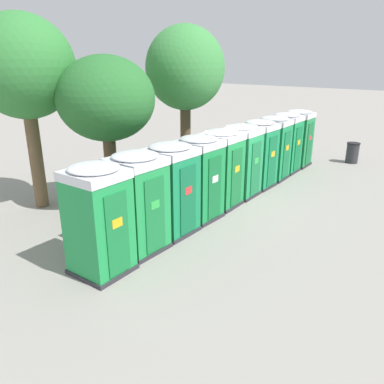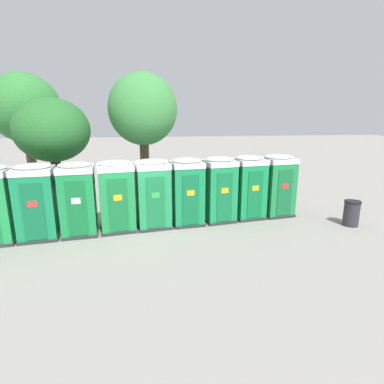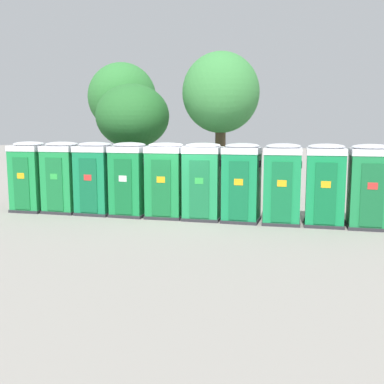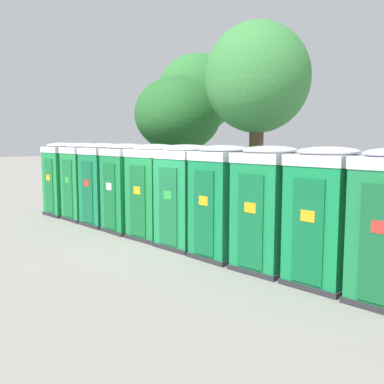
{
  "view_description": "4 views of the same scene",
  "coord_description": "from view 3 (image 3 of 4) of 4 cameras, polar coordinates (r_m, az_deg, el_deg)",
  "views": [
    {
      "loc": [
        -9.87,
        -7.46,
        4.53
      ],
      "look_at": [
        -2.26,
        -0.39,
        0.93
      ],
      "focal_mm": 35.0,
      "sensor_mm": 36.0,
      "label": 1
    },
    {
      "loc": [
        0.23,
        -10.78,
        3.92
      ],
      "look_at": [
        2.14,
        0.12,
        1.23
      ],
      "focal_mm": 28.0,
      "sensor_mm": 36.0,
      "label": 2
    },
    {
      "loc": [
        5.62,
        -13.91,
        2.96
      ],
      "look_at": [
        0.29,
        -0.09,
        0.9
      ],
      "focal_mm": 42.0,
      "sensor_mm": 36.0,
      "label": 3
    },
    {
      "loc": [
        9.66,
        -6.22,
        2.68
      ],
      "look_at": [
        0.89,
        -0.02,
        1.4
      ],
      "focal_mm": 42.0,
      "sensor_mm": 36.0,
      "label": 4
    }
  ],
  "objects": [
    {
      "name": "portapotty_1",
      "position": [
        16.78,
        -16.03,
        1.87
      ],
      "size": [
        1.33,
        1.3,
        2.54
      ],
      "color": "#2D2D33",
      "rests_on": "ground"
    },
    {
      "name": "portapotty_7",
      "position": [
        14.44,
        11.41,
        1.09
      ],
      "size": [
        1.33,
        1.35,
        2.54
      ],
      "color": "#2D2D33",
      "rests_on": "ground"
    },
    {
      "name": "portapotty_2",
      "position": [
        16.15,
        -12.1,
        1.78
      ],
      "size": [
        1.35,
        1.31,
        2.54
      ],
      "color": "#2D2D33",
      "rests_on": "ground"
    },
    {
      "name": "street_tree_0",
      "position": [
        17.23,
        3.68,
        12.3
      ],
      "size": [
        2.89,
        2.89,
        5.84
      ],
      "color": "brown",
      "rests_on": "ground"
    },
    {
      "name": "street_tree_1",
      "position": [
        20.86,
        -8.85,
        11.65
      ],
      "size": [
        3.05,
        3.05,
        5.93
      ],
      "color": "brown",
      "rests_on": "ground"
    },
    {
      "name": "portapotty_9",
      "position": [
        14.54,
        21.61,
        0.73
      ],
      "size": [
        1.37,
        1.35,
        2.54
      ],
      "color": "#2D2D33",
      "rests_on": "ground"
    },
    {
      "name": "ground_plane",
      "position": [
        15.29,
        -0.88,
        -3.24
      ],
      "size": [
        120.0,
        120.0,
        0.0
      ],
      "primitive_type": "plane",
      "color": "gray"
    },
    {
      "name": "street_tree_2",
      "position": [
        18.44,
        -7.55,
        9.41
      ],
      "size": [
        2.95,
        2.95,
        4.77
      ],
      "color": "brown",
      "rests_on": "ground"
    },
    {
      "name": "portapotty_3",
      "position": [
        15.61,
        -7.87,
        1.67
      ],
      "size": [
        1.28,
        1.29,
        2.54
      ],
      "color": "#2D2D33",
      "rests_on": "ground"
    },
    {
      "name": "portapotty_6",
      "position": [
        14.57,
        6.33,
        1.26
      ],
      "size": [
        1.28,
        1.3,
        2.54
      ],
      "color": "#2D2D33",
      "rests_on": "ground"
    },
    {
      "name": "portapotty_8",
      "position": [
        14.46,
        16.52,
        0.93
      ],
      "size": [
        1.33,
        1.34,
        2.54
      ],
      "color": "#2D2D33",
      "rests_on": "ground"
    },
    {
      "name": "portapotty_5",
      "position": [
        14.83,
        1.41,
        1.42
      ],
      "size": [
        1.37,
        1.35,
        2.54
      ],
      "color": "#2D2D33",
      "rests_on": "ground"
    },
    {
      "name": "portapotty_0",
      "position": [
        17.41,
        -19.81,
        1.92
      ],
      "size": [
        1.31,
        1.34,
        2.54
      ],
      "color": "#2D2D33",
      "rests_on": "ground"
    },
    {
      "name": "portapotty_4",
      "position": [
        15.2,
        -3.32,
        1.57
      ],
      "size": [
        1.39,
        1.36,
        2.54
      ],
      "color": "#2D2D33",
      "rests_on": "ground"
    }
  ]
}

